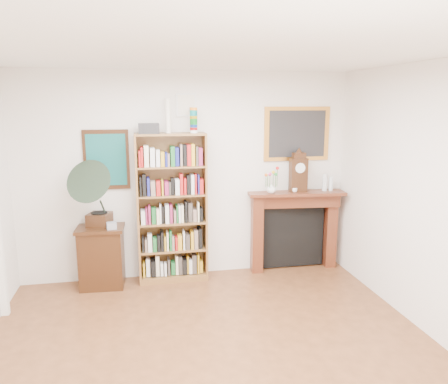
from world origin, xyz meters
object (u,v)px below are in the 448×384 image
gramophone (97,190)px  teacup (294,190)px  bottle_left (325,182)px  flower_vase (271,188)px  side_cabinet (102,257)px  cd_stack (111,226)px  bookshelf (172,200)px  bottle_right (331,183)px  mantel_clock (298,173)px  fireplace (294,223)px

gramophone → teacup: (2.64, 0.13, -0.13)m
bottle_left → teacup: bearing=-176.7°
gramophone → bottle_left: size_ratio=3.73×
flower_vase → side_cabinet: bearing=-178.5°
cd_stack → flower_vase: 2.19m
side_cabinet → bookshelf: bearing=6.8°
bookshelf → teacup: bookshelf is taller
bottle_left → bottle_right: size_ratio=1.20×
bookshelf → bottle_right: (2.26, 0.02, 0.14)m
side_cabinet → mantel_clock: mantel_clock is taller
side_cabinet → mantel_clock: (2.70, 0.08, 1.01)m
side_cabinet → fireplace: bearing=6.5°
bottle_left → bookshelf: bearing=-179.5°
bookshelf → fireplace: size_ratio=1.66×
fireplace → bottle_right: (0.51, -0.06, 0.57)m
gramophone → bottle_right: gramophone is taller
bottle_right → side_cabinet: bearing=-178.7°
bookshelf → teacup: 1.70m
bookshelf → bottle_right: bearing=1.1°
fireplace → bottle_right: 0.77m
bookshelf → cd_stack: bearing=-168.3°
gramophone → bookshelf: bearing=26.7°
mantel_clock → bottle_left: 0.42m
bookshelf → mantel_clock: (1.77, 0.03, 0.30)m
fireplace → teacup: 0.52m
cd_stack → bookshelf: bearing=11.3°
gramophone → bottle_left: gramophone is taller
side_cabinet → flower_vase: flower_vase is taller
side_cabinet → bottle_left: (3.10, 0.07, 0.87)m
bookshelf → bottle_right: size_ratio=11.48×
fireplace → bottle_left: bearing=-3.5°
teacup → gramophone: bearing=-177.2°
flower_vase → bookshelf: bearing=-179.7°
cd_stack → gramophone: bearing=172.7°
gramophone → bottle_left: bearing=21.3°
bookshelf → teacup: (1.70, -0.01, 0.07)m
gramophone → flower_vase: size_ratio=6.72×
side_cabinet → cd_stack: 0.48m
side_cabinet → mantel_clock: 2.89m
bottle_left → cd_stack: bearing=-176.6°
gramophone → mantel_clock: (2.71, 0.17, 0.10)m
bookshelf → side_cabinet: 1.17m
side_cabinet → cd_stack: bearing=-31.2°
bookshelf → fireplace: 1.81m
cd_stack → mantel_clock: 2.62m
cd_stack → mantel_clock: size_ratio=0.22×
cd_stack → mantel_clock: mantel_clock is taller
bottle_left → side_cabinet: bearing=-178.7°
bottle_right → cd_stack: bearing=-176.6°
bookshelf → flower_vase: 1.38m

